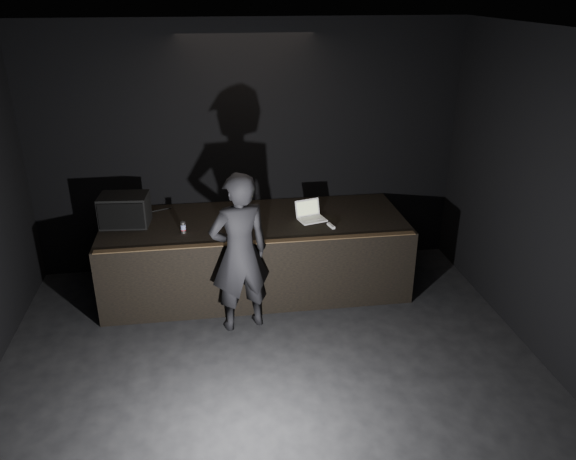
{
  "coord_description": "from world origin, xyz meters",
  "views": [
    {
      "loc": [
        -0.55,
        -4.14,
        3.89
      ],
      "look_at": [
        0.39,
        2.3,
        1.02
      ],
      "focal_mm": 35.0,
      "sensor_mm": 36.0,
      "label": 1
    }
  ],
  "objects_px": {
    "person": "(240,253)",
    "laptop": "(310,214)",
    "stage_riser": "(255,254)",
    "beer_can": "(183,227)",
    "stage_monitor": "(125,210)"
  },
  "relations": [
    {
      "from": "stage_riser",
      "to": "stage_monitor",
      "type": "distance_m",
      "value": 1.81
    },
    {
      "from": "beer_can",
      "to": "stage_monitor",
      "type": "bearing_deg",
      "value": 153.11
    },
    {
      "from": "beer_can",
      "to": "person",
      "type": "bearing_deg",
      "value": -45.06
    },
    {
      "from": "laptop",
      "to": "stage_monitor",
      "type": "bearing_deg",
      "value": 160.66
    },
    {
      "from": "stage_riser",
      "to": "stage_monitor",
      "type": "height_order",
      "value": "stage_monitor"
    },
    {
      "from": "laptop",
      "to": "person",
      "type": "xyz_separation_m",
      "value": [
        -1.0,
        -0.89,
        -0.07
      ]
    },
    {
      "from": "beer_can",
      "to": "person",
      "type": "distance_m",
      "value": 0.94
    },
    {
      "from": "stage_riser",
      "to": "person",
      "type": "distance_m",
      "value": 1.1
    },
    {
      "from": "beer_can",
      "to": "laptop",
      "type": "bearing_deg",
      "value": 7.87
    },
    {
      "from": "stage_riser",
      "to": "beer_can",
      "type": "xyz_separation_m",
      "value": [
        -0.92,
        -0.29,
        0.57
      ]
    },
    {
      "from": "beer_can",
      "to": "person",
      "type": "relative_size",
      "value": 0.07
    },
    {
      "from": "stage_monitor",
      "to": "laptop",
      "type": "xyz_separation_m",
      "value": [
        2.41,
        -0.15,
        -0.14
      ]
    },
    {
      "from": "person",
      "to": "laptop",
      "type": "bearing_deg",
      "value": -153.62
    },
    {
      "from": "stage_riser",
      "to": "stage_monitor",
      "type": "xyz_separation_m",
      "value": [
        -1.67,
        0.09,
        0.7
      ]
    },
    {
      "from": "stage_monitor",
      "to": "beer_can",
      "type": "relative_size",
      "value": 4.31
    }
  ]
}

